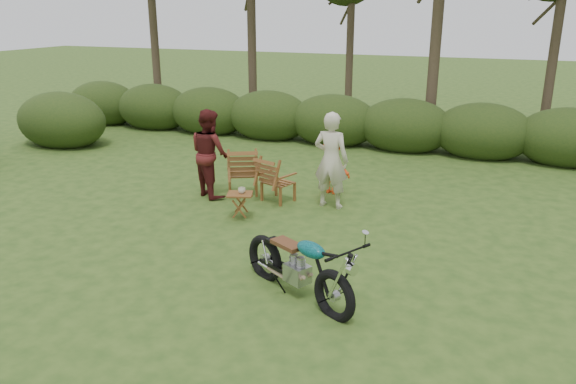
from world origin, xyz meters
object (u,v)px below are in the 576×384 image
at_px(adult_a, 330,206).
at_px(lawn_chair_left, 243,193).
at_px(side_table, 240,206).
at_px(cup, 242,190).
at_px(lawn_chair_right, 278,201).
at_px(child, 332,193).
at_px(motorcycle, 297,295).
at_px(adult_b, 212,195).

bearing_deg(adult_a, lawn_chair_left, 0.56).
xyz_separation_m(lawn_chair_left, side_table, (0.59, -1.32, 0.24)).
height_order(side_table, cup, cup).
xyz_separation_m(lawn_chair_right, child, (0.85, 0.89, 0.00)).
bearing_deg(motorcycle, cup, 158.89).
xyz_separation_m(lawn_chair_left, adult_a, (1.92, -0.09, 0.00)).
bearing_deg(lawn_chair_left, motorcycle, 98.29).
distance_m(lawn_chair_left, side_table, 1.47).
bearing_deg(child, cup, 74.18).
xyz_separation_m(lawn_chair_right, cup, (-0.24, -1.14, 0.53)).
bearing_deg(side_table, lawn_chair_right, 77.14).
bearing_deg(side_table, motorcycle, -49.23).
height_order(motorcycle, cup, cup).
bearing_deg(side_table, cup, 47.25).
bearing_deg(cup, lawn_chair_right, 78.13).
bearing_deg(lawn_chair_left, cup, 88.45).
distance_m(cup, adult_a, 1.85).
relative_size(lawn_chair_right, adult_a, 0.49).
distance_m(lawn_chair_right, adult_a, 1.06).
bearing_deg(adult_b, adult_a, -142.36).
relative_size(adult_b, child, 1.52).
xyz_separation_m(motorcycle, lawn_chair_left, (-2.58, 3.63, 0.00)).
bearing_deg(cup, side_table, -132.75).
relative_size(lawn_chair_right, adult_b, 0.52).
height_order(lawn_chair_right, adult_b, adult_b).
height_order(motorcycle, side_table, motorcycle).
distance_m(motorcycle, child, 4.45).
bearing_deg(lawn_chair_left, side_table, 86.98).
relative_size(cup, child, 0.11).
bearing_deg(child, adult_a, 116.92).
xyz_separation_m(cup, adult_b, (-1.18, 0.96, -0.53)).
height_order(side_table, child, child).
relative_size(motorcycle, adult_b, 1.11).
height_order(adult_b, child, adult_b).
relative_size(lawn_chair_right, cup, 6.97).
relative_size(cup, adult_b, 0.07).
relative_size(side_table, child, 0.41).
bearing_deg(side_table, lawn_chair_left, 114.11).
bearing_deg(child, lawn_chair_left, 35.56).
xyz_separation_m(adult_a, adult_b, (-2.48, -0.25, 0.00)).
height_order(lawn_chair_right, cup, cup).
height_order(cup, adult_a, adult_a).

